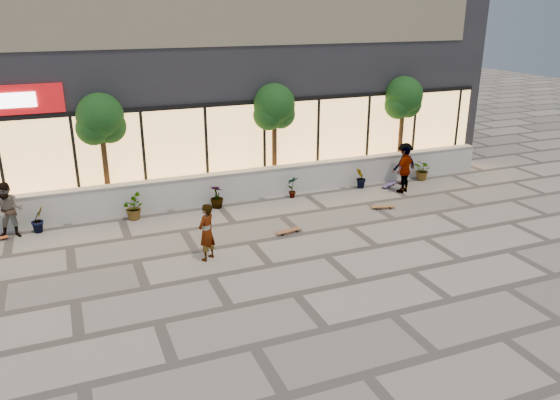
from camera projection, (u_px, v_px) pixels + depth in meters
name	position (u px, v px, depth m)	size (l,w,h in m)	color
ground	(296.00, 294.00, 13.03)	(80.00, 80.00, 0.00)	#A1968C
planter_wall	(215.00, 188.00, 18.96)	(22.00, 0.42, 1.04)	silver
retail_building	(175.00, 64.00, 22.50)	(24.00, 9.17, 8.50)	#242429
shrub_b	(38.00, 219.00, 16.50)	(0.45, 0.36, 0.81)	#113814
shrub_c	(132.00, 207.00, 17.49)	(0.73, 0.63, 0.81)	#113814
shrub_d	(217.00, 196.00, 18.49)	(0.45, 0.45, 0.81)	#113814
shrub_e	(293.00, 187.00, 19.48)	(0.43, 0.29, 0.81)	#113814
shrub_f	(361.00, 178.00, 20.47)	(0.45, 0.36, 0.81)	#113814
shrub_g	(423.00, 170.00, 21.46)	(0.73, 0.63, 0.81)	#113814
tree_midwest	(101.00, 122.00, 17.51)	(1.60, 1.50, 3.92)	#452E18
tree_mideast	(274.00, 109.00, 19.63)	(1.60, 1.50, 3.92)	#452E18
tree_east	(403.00, 100.00, 21.58)	(1.60, 1.50, 3.92)	#452E18
skater_center	(207.00, 232.00, 14.56)	(0.58, 0.38, 1.60)	silver
skater_left	(9.00, 210.00, 15.96)	(0.82, 0.64, 1.69)	#877257
skater_right_near	(405.00, 170.00, 19.89)	(1.00, 0.42, 1.71)	white
skater_right_far	(404.00, 164.00, 20.81)	(1.05, 0.60, 1.63)	maroon
skateboard_center	(288.00, 231.00, 16.49)	(0.85, 0.34, 0.10)	brown
skateboard_right_near	(383.00, 207.00, 18.49)	(0.84, 0.40, 0.10)	brown
skateboard_right_far	(389.00, 185.00, 20.75)	(0.82, 0.58, 0.10)	#634C8B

